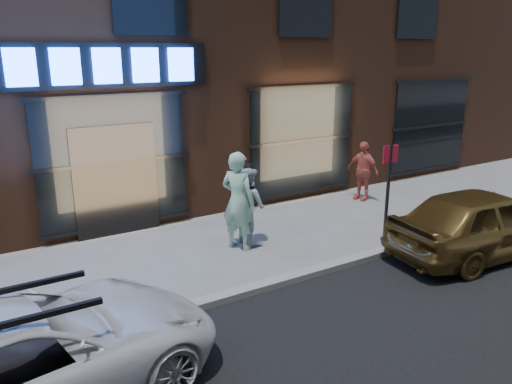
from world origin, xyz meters
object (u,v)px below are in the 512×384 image
(passerby, at_px, (362,171))
(gold_sedan, at_px, (484,222))
(man_cap, at_px, (248,205))
(man_bowtie, at_px, (238,201))
(sign_post, at_px, (388,187))
(white_suv, at_px, (25,359))

(passerby, bearing_deg, gold_sedan, -23.00)
(passerby, bearing_deg, man_cap, -89.77)
(gold_sedan, bearing_deg, man_bowtie, 59.33)
(gold_sedan, bearing_deg, sign_post, 53.76)
(man_cap, bearing_deg, sign_post, -136.42)
(man_bowtie, height_order, white_suv, man_bowtie)
(man_bowtie, relative_size, man_cap, 1.23)
(passerby, height_order, sign_post, sign_post)
(sign_post, bearing_deg, man_cap, 147.86)
(man_bowtie, distance_m, man_cap, 0.44)
(man_bowtie, height_order, passerby, man_bowtie)
(passerby, bearing_deg, sign_post, -49.63)
(white_suv, xyz_separation_m, gold_sedan, (8.25, 0.03, 0.06))
(man_bowtie, distance_m, passerby, 4.71)
(passerby, distance_m, gold_sedan, 4.12)
(white_suv, bearing_deg, man_cap, -67.26)
(passerby, relative_size, gold_sedan, 0.39)
(man_cap, distance_m, white_suv, 5.61)
(sign_post, bearing_deg, passerby, 61.77)
(white_suv, bearing_deg, sign_post, -89.70)
(man_cap, height_order, gold_sedan, man_cap)
(man_bowtie, height_order, gold_sedan, man_bowtie)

